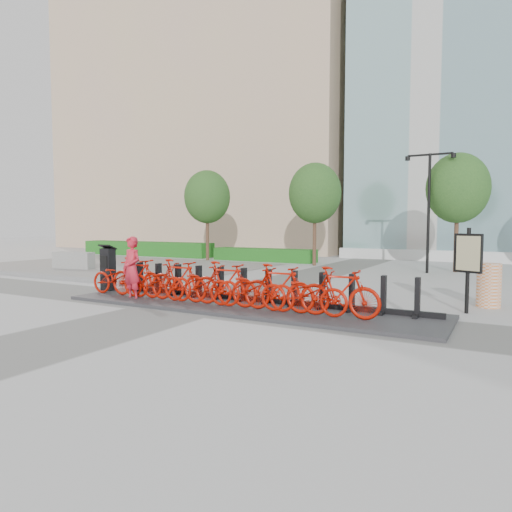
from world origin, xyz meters
The scene contains 27 objects.
ground centered at (0.00, 0.00, 0.00)m, with size 120.00×120.00×0.00m, color #A7A7A7.
tan_building centered at (-16.00, 26.00, 15.00)m, with size 26.00×16.00×30.00m, color tan.
gravel_patch centered at (-10.00, 7.00, 0.01)m, with size 14.00×14.00×0.00m, color #606060.
curb centered at (-10.00, 1.90, 0.07)m, with size 14.00×0.25×0.15m, color gray.
hedge_a centered at (-14.00, 13.50, 0.45)m, with size 10.00×1.40×0.90m, color #145718.
hedge_b centered at (-5.00, 13.20, 0.35)m, with size 6.00×1.20×0.70m, color #145718.
tree_0 centered at (-8.00, 12.00, 3.59)m, with size 2.60×2.60×5.10m.
tree_1 centered at (-1.50, 12.00, 3.59)m, with size 2.60×2.60×5.10m.
tree_2 centered at (5.00, 12.00, 3.59)m, with size 2.60×2.60×5.10m.
streetlamp centered at (4.00, 11.00, 3.13)m, with size 2.00×0.20×5.00m.
dock_pad centered at (1.30, 0.30, 0.04)m, with size 9.60×2.40×0.08m, color #343337.
dock_rail_posts centered at (1.36, 0.77, 0.51)m, with size 8.02×0.50×0.85m, color black, non-canonical shape.
bike_0 centered at (-2.60, -0.05, 0.57)m, with size 0.64×1.85×0.97m, color #AC1002.
bike_1 centered at (-1.88, -0.05, 0.62)m, with size 0.51×1.79×1.08m, color #AC1002.
bike_2 centered at (-1.16, -0.05, 0.57)m, with size 0.64×1.85×0.97m, color #AC1002.
bike_3 centered at (-0.44, -0.05, 0.62)m, with size 0.51×1.79×1.08m, color #AC1002.
bike_4 centered at (0.28, -0.05, 0.57)m, with size 0.64×1.85×0.97m, color #AC1002.
bike_5 centered at (1.00, -0.05, 0.62)m, with size 0.51×1.79×1.08m, color #AC1002.
bike_6 centered at (1.72, -0.05, 0.57)m, with size 0.64×1.85×0.97m, color #AC1002.
bike_7 centered at (2.44, -0.05, 0.62)m, with size 0.51×1.79×1.08m, color #AC1002.
bike_8 centered at (3.16, -0.05, 0.57)m, with size 0.64×1.85×0.97m, color #AC1002.
bike_9 centered at (3.88, -0.05, 0.62)m, with size 0.51×1.79×1.08m, color #AC1002.
kiosk centered at (-3.48, 0.43, 0.74)m, with size 0.45×0.38×1.38m.
worker_red centered at (-1.84, -0.26, 0.87)m, with size 0.63×0.42×1.74m, color red.
construction_barrel centered at (6.59, 3.34, 0.55)m, with size 0.57×0.57×1.09m, color orange.
jersey_barrier centered at (-10.64, 5.00, 0.39)m, with size 2.00×0.55×0.77m, color #9D9D9D.
map_sign centered at (6.18, 2.21, 1.31)m, with size 0.63×0.36×1.98m.
Camera 1 is at (7.00, -9.28, 2.06)m, focal length 32.00 mm.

